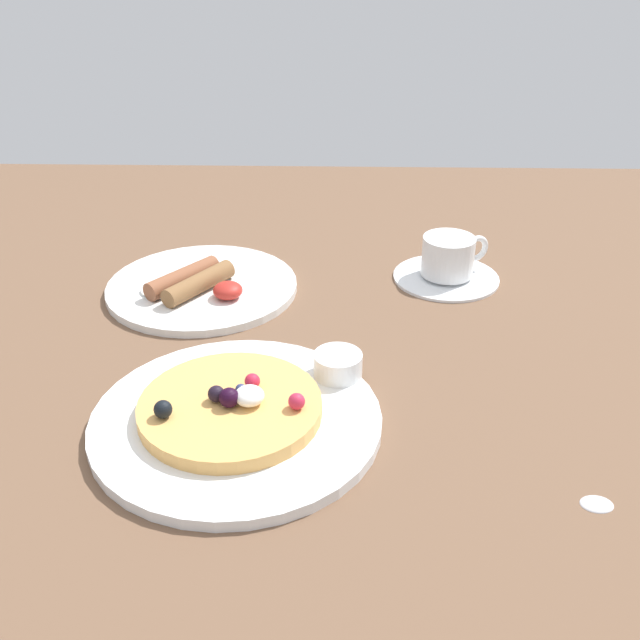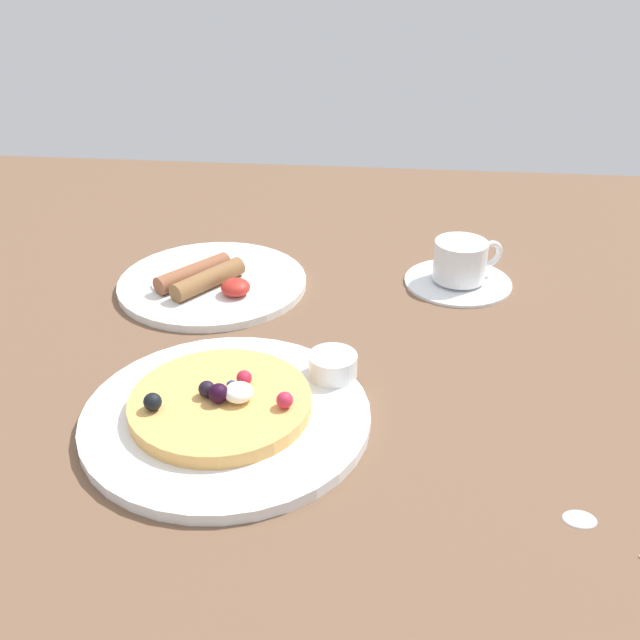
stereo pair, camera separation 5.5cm
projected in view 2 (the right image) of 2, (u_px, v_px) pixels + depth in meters
The scene contains 9 objects.
ground_plane at pixel (315, 363), 0.84m from camera, with size 2.06×1.37×0.03m, color brown.
pancake_plate at pixel (226, 416), 0.72m from camera, with size 0.28×0.28×0.01m, color white.
pancake_with_berries at pixel (221, 402), 0.71m from camera, with size 0.18×0.18×0.03m.
syrup_ramekin at pixel (333, 365), 0.76m from camera, with size 0.05×0.05×0.03m.
breakfast_plate at pixel (213, 283), 0.97m from camera, with size 0.25×0.25×0.01m, color white.
fried_breakfast at pixel (202, 279), 0.95m from camera, with size 0.13×0.12×0.03m.
coffee_saucer at pixel (458, 281), 0.98m from camera, with size 0.14×0.14×0.01m, color white.
coffee_cup at pixel (461, 259), 0.97m from camera, with size 0.09×0.07×0.05m.
teaspoon at pixel (629, 545), 0.58m from camera, with size 0.14×0.11×0.01m.
Camera 2 is at (0.08, -0.70, 0.44)m, focal length 40.99 mm.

